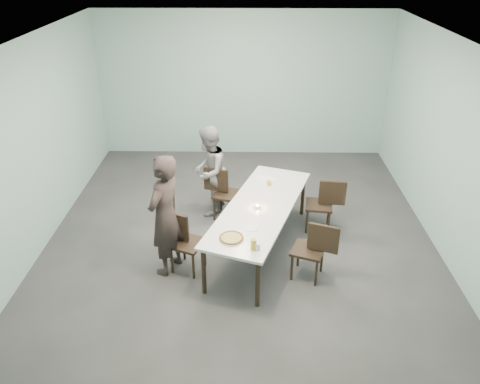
{
  "coord_description": "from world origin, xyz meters",
  "views": [
    {
      "loc": [
        0.1,
        -6.08,
        4.15
      ],
      "look_at": [
        0.0,
        -0.24,
        1.0
      ],
      "focal_mm": 35.0,
      "sensor_mm": 36.0,
      "label": 1
    }
  ],
  "objects_px": {
    "side_plate": "(251,228)",
    "water_tumbler": "(257,246)",
    "diner_far": "(209,171)",
    "amber_tumbler": "(269,183)",
    "beer_glass": "(253,244)",
    "table": "(260,209)",
    "pizza": "(231,238)",
    "chair_far_left": "(222,190)",
    "diner_near": "(165,216)",
    "chair_near_left": "(182,238)",
    "tealight": "(257,207)",
    "chair_near_right": "(314,247)",
    "chair_far_right": "(324,202)"
  },
  "relations": [
    {
      "from": "side_plate",
      "to": "water_tumbler",
      "type": "distance_m",
      "value": 0.48
    },
    {
      "from": "diner_far",
      "to": "amber_tumbler",
      "type": "height_order",
      "value": "diner_far"
    },
    {
      "from": "diner_far",
      "to": "beer_glass",
      "type": "distance_m",
      "value": 2.31
    },
    {
      "from": "diner_far",
      "to": "table",
      "type": "bearing_deg",
      "value": 48.73
    },
    {
      "from": "water_tumbler",
      "to": "pizza",
      "type": "bearing_deg",
      "value": 147.1
    },
    {
      "from": "chair_far_left",
      "to": "diner_near",
      "type": "relative_size",
      "value": 0.49
    },
    {
      "from": "beer_glass",
      "to": "amber_tumbler",
      "type": "distance_m",
      "value": 1.76
    },
    {
      "from": "chair_near_left",
      "to": "side_plate",
      "type": "xyz_separation_m",
      "value": [
        0.96,
        -0.12,
        0.25
      ]
    },
    {
      "from": "table",
      "to": "tealight",
      "type": "height_order",
      "value": "tealight"
    },
    {
      "from": "diner_near",
      "to": "amber_tumbler",
      "type": "distance_m",
      "value": 1.86
    },
    {
      "from": "diner_far",
      "to": "amber_tumbler",
      "type": "relative_size",
      "value": 19.17
    },
    {
      "from": "chair_near_right",
      "to": "diner_far",
      "type": "distance_m",
      "value": 2.38
    },
    {
      "from": "beer_glass",
      "to": "water_tumbler",
      "type": "xyz_separation_m",
      "value": [
        0.04,
        0.01,
        -0.03
      ]
    },
    {
      "from": "tealight",
      "to": "chair_near_left",
      "type": "bearing_deg",
      "value": -158.63
    },
    {
      "from": "chair_near_left",
      "to": "side_plate",
      "type": "distance_m",
      "value": 1.0
    },
    {
      "from": "table",
      "to": "chair_near_left",
      "type": "distance_m",
      "value": 1.2
    },
    {
      "from": "beer_glass",
      "to": "diner_far",
      "type": "bearing_deg",
      "value": 108.19
    },
    {
      "from": "chair_far_right",
      "to": "beer_glass",
      "type": "relative_size",
      "value": 5.8
    },
    {
      "from": "tealight",
      "to": "amber_tumbler",
      "type": "distance_m",
      "value": 0.75
    },
    {
      "from": "chair_near_right",
      "to": "tealight",
      "type": "relative_size",
      "value": 15.54
    },
    {
      "from": "diner_far",
      "to": "chair_near_right",
      "type": "bearing_deg",
      "value": 53.02
    },
    {
      "from": "chair_near_left",
      "to": "diner_far",
      "type": "relative_size",
      "value": 0.57
    },
    {
      "from": "chair_far_left",
      "to": "diner_near",
      "type": "distance_m",
      "value": 1.67
    },
    {
      "from": "tealight",
      "to": "amber_tumbler",
      "type": "height_order",
      "value": "amber_tumbler"
    },
    {
      "from": "chair_near_left",
      "to": "diner_near",
      "type": "relative_size",
      "value": 0.49
    },
    {
      "from": "chair_far_left",
      "to": "diner_near",
      "type": "bearing_deg",
      "value": -98.43
    },
    {
      "from": "diner_near",
      "to": "beer_glass",
      "type": "bearing_deg",
      "value": 88.37
    },
    {
      "from": "table",
      "to": "pizza",
      "type": "distance_m",
      "value": 0.96
    },
    {
      "from": "chair_far_left",
      "to": "diner_far",
      "type": "bearing_deg",
      "value": 161.86
    },
    {
      "from": "chair_near_left",
      "to": "tealight",
      "type": "bearing_deg",
      "value": 43.8
    },
    {
      "from": "chair_far_left",
      "to": "pizza",
      "type": "relative_size",
      "value": 2.56
    },
    {
      "from": "chair_near_right",
      "to": "chair_far_right",
      "type": "relative_size",
      "value": 1.0
    },
    {
      "from": "chair_far_right",
      "to": "side_plate",
      "type": "distance_m",
      "value": 1.68
    },
    {
      "from": "chair_far_left",
      "to": "chair_near_right",
      "type": "relative_size",
      "value": 1.0
    },
    {
      "from": "chair_far_right",
      "to": "diner_near",
      "type": "relative_size",
      "value": 0.49
    },
    {
      "from": "chair_near_left",
      "to": "beer_glass",
      "type": "height_order",
      "value": "beer_glass"
    },
    {
      "from": "chair_far_left",
      "to": "water_tumbler",
      "type": "bearing_deg",
      "value": -58.38
    },
    {
      "from": "chair_near_left",
      "to": "diner_far",
      "type": "height_order",
      "value": "diner_far"
    },
    {
      "from": "table",
      "to": "side_plate",
      "type": "relative_size",
      "value": 15.29
    },
    {
      "from": "diner_near",
      "to": "tealight",
      "type": "bearing_deg",
      "value": 133.77
    },
    {
      "from": "diner_far",
      "to": "chair_far_right",
      "type": "bearing_deg",
      "value": 86.01
    },
    {
      "from": "water_tumbler",
      "to": "beer_glass",
      "type": "bearing_deg",
      "value": -169.3
    },
    {
      "from": "chair_near_right",
      "to": "tealight",
      "type": "height_order",
      "value": "chair_near_right"
    },
    {
      "from": "chair_far_left",
      "to": "tealight",
      "type": "height_order",
      "value": "chair_far_left"
    },
    {
      "from": "diner_near",
      "to": "chair_near_right",
      "type": "bearing_deg",
      "value": 109.75
    },
    {
      "from": "chair_near_left",
      "to": "beer_glass",
      "type": "distance_m",
      "value": 1.2
    },
    {
      "from": "diner_near",
      "to": "amber_tumbler",
      "type": "height_order",
      "value": "diner_near"
    },
    {
      "from": "water_tumbler",
      "to": "amber_tumbler",
      "type": "distance_m",
      "value": 1.74
    },
    {
      "from": "table",
      "to": "water_tumbler",
      "type": "height_order",
      "value": "water_tumbler"
    },
    {
      "from": "pizza",
      "to": "tealight",
      "type": "xyz_separation_m",
      "value": [
        0.35,
        0.8,
        0.0
      ]
    }
  ]
}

